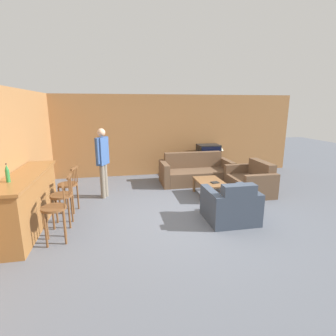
{
  "coord_description": "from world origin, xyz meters",
  "views": [
    {
      "loc": [
        -1.31,
        -4.94,
        2.25
      ],
      "look_at": [
        -0.17,
        0.81,
        0.85
      ],
      "focal_mm": 28.0,
      "sensor_mm": 36.0,
      "label": 1
    }
  ],
  "objects_px": {
    "bar_chair_mid": "(62,199)",
    "couch_far": "(196,173)",
    "bottle": "(7,174)",
    "coffee_table": "(210,183)",
    "tv": "(208,151)",
    "bar_chair_near": "(55,212)",
    "loveseat_right": "(251,182)",
    "armchair_near": "(231,207)",
    "tv_unit": "(208,166)",
    "table_lamp": "(220,148)",
    "book_on_table": "(215,182)",
    "bar_chair_far": "(69,187)",
    "person_by_window": "(103,159)"
  },
  "relations": [
    {
      "from": "bar_chair_far",
      "to": "bottle",
      "type": "xyz_separation_m",
      "value": [
        -0.69,
        -1.19,
        0.65
      ]
    },
    {
      "from": "couch_far",
      "to": "coffee_table",
      "type": "relative_size",
      "value": 2.05
    },
    {
      "from": "couch_far",
      "to": "table_lamp",
      "type": "height_order",
      "value": "table_lamp"
    },
    {
      "from": "couch_far",
      "to": "table_lamp",
      "type": "xyz_separation_m",
      "value": [
        1.09,
        0.85,
        0.58
      ]
    },
    {
      "from": "bar_chair_near",
      "to": "tv",
      "type": "relative_size",
      "value": 1.4
    },
    {
      "from": "armchair_near",
      "to": "person_by_window",
      "type": "distance_m",
      "value": 3.25
    },
    {
      "from": "bar_chair_mid",
      "to": "armchair_near",
      "type": "bearing_deg",
      "value": -7.55
    },
    {
      "from": "armchair_near",
      "to": "tv_unit",
      "type": "xyz_separation_m",
      "value": [
        0.8,
        3.58,
        -0.03
      ]
    },
    {
      "from": "tv",
      "to": "book_on_table",
      "type": "distance_m",
      "value": 2.43
    },
    {
      "from": "bar_chair_mid",
      "to": "table_lamp",
      "type": "relative_size",
      "value": 2.19
    },
    {
      "from": "bar_chair_mid",
      "to": "person_by_window",
      "type": "bearing_deg",
      "value": 64.96
    },
    {
      "from": "book_on_table",
      "to": "tv",
      "type": "bearing_deg",
      "value": 74.29
    },
    {
      "from": "bar_chair_near",
      "to": "book_on_table",
      "type": "distance_m",
      "value": 3.68
    },
    {
      "from": "book_on_table",
      "to": "person_by_window",
      "type": "relative_size",
      "value": 0.12
    },
    {
      "from": "tv_unit",
      "to": "table_lamp",
      "type": "bearing_deg",
      "value": 0.0
    },
    {
      "from": "coffee_table",
      "to": "bottle",
      "type": "height_order",
      "value": "bottle"
    },
    {
      "from": "couch_far",
      "to": "person_by_window",
      "type": "distance_m",
      "value": 2.84
    },
    {
      "from": "bar_chair_mid",
      "to": "couch_far",
      "type": "relative_size",
      "value": 0.48
    },
    {
      "from": "bar_chair_mid",
      "to": "couch_far",
      "type": "bearing_deg",
      "value": 34.75
    },
    {
      "from": "coffee_table",
      "to": "tv_unit",
      "type": "bearing_deg",
      "value": 71.74
    },
    {
      "from": "tv_unit",
      "to": "tv",
      "type": "relative_size",
      "value": 1.52
    },
    {
      "from": "armchair_near",
      "to": "coffee_table",
      "type": "xyz_separation_m",
      "value": [
        0.09,
        1.44,
        0.05
      ]
    },
    {
      "from": "loveseat_right",
      "to": "tv_unit",
      "type": "height_order",
      "value": "loveseat_right"
    },
    {
      "from": "coffee_table",
      "to": "person_by_window",
      "type": "distance_m",
      "value": 2.73
    },
    {
      "from": "bar_chair_mid",
      "to": "bar_chair_far",
      "type": "xyz_separation_m",
      "value": [
        -0.0,
        0.71,
        0.0
      ]
    },
    {
      "from": "tv_unit",
      "to": "book_on_table",
      "type": "relative_size",
      "value": 5.41
    },
    {
      "from": "coffee_table",
      "to": "person_by_window",
      "type": "xyz_separation_m",
      "value": [
        -2.61,
        0.49,
        0.64
      ]
    },
    {
      "from": "bar_chair_mid",
      "to": "bottle",
      "type": "height_order",
      "value": "bottle"
    },
    {
      "from": "bar_chair_mid",
      "to": "couch_far",
      "type": "height_order",
      "value": "bar_chair_mid"
    },
    {
      "from": "bar_chair_far",
      "to": "person_by_window",
      "type": "distance_m",
      "value": 1.15
    },
    {
      "from": "coffee_table",
      "to": "person_by_window",
      "type": "height_order",
      "value": "person_by_window"
    },
    {
      "from": "bottle",
      "to": "bar_chair_mid",
      "type": "bearing_deg",
      "value": 35.17
    },
    {
      "from": "coffee_table",
      "to": "book_on_table",
      "type": "relative_size",
      "value": 5.1
    },
    {
      "from": "armchair_near",
      "to": "table_lamp",
      "type": "distance_m",
      "value": 3.82
    },
    {
      "from": "tv_unit",
      "to": "tv",
      "type": "distance_m",
      "value": 0.5
    },
    {
      "from": "bar_chair_mid",
      "to": "loveseat_right",
      "type": "height_order",
      "value": "bar_chair_mid"
    },
    {
      "from": "loveseat_right",
      "to": "coffee_table",
      "type": "distance_m",
      "value": 1.19
    },
    {
      "from": "bar_chair_near",
      "to": "couch_far",
      "type": "height_order",
      "value": "bar_chair_near"
    },
    {
      "from": "tv_unit",
      "to": "table_lamp",
      "type": "xyz_separation_m",
      "value": [
        0.4,
        0.0,
        0.6
      ]
    },
    {
      "from": "armchair_near",
      "to": "table_lamp",
      "type": "height_order",
      "value": "table_lamp"
    },
    {
      "from": "bar_chair_near",
      "to": "tv_unit",
      "type": "xyz_separation_m",
      "value": [
        4.02,
        3.79,
        -0.27
      ]
    },
    {
      "from": "book_on_table",
      "to": "table_lamp",
      "type": "xyz_separation_m",
      "value": [
        1.05,
        2.32,
        0.45
      ]
    },
    {
      "from": "book_on_table",
      "to": "loveseat_right",
      "type": "bearing_deg",
      "value": 14.61
    },
    {
      "from": "bar_chair_near",
      "to": "loveseat_right",
      "type": "bearing_deg",
      "value": 21.41
    },
    {
      "from": "couch_far",
      "to": "tv",
      "type": "xyz_separation_m",
      "value": [
        0.69,
        0.84,
        0.48
      ]
    },
    {
      "from": "coffee_table",
      "to": "tv",
      "type": "height_order",
      "value": "tv"
    },
    {
      "from": "tv_unit",
      "to": "armchair_near",
      "type": "bearing_deg",
      "value": -102.6
    },
    {
      "from": "book_on_table",
      "to": "bar_chair_mid",
      "type": "bearing_deg",
      "value": -166.03
    },
    {
      "from": "armchair_near",
      "to": "bottle",
      "type": "bearing_deg",
      "value": -179.15
    },
    {
      "from": "couch_far",
      "to": "armchair_near",
      "type": "bearing_deg",
      "value": -92.34
    }
  ]
}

